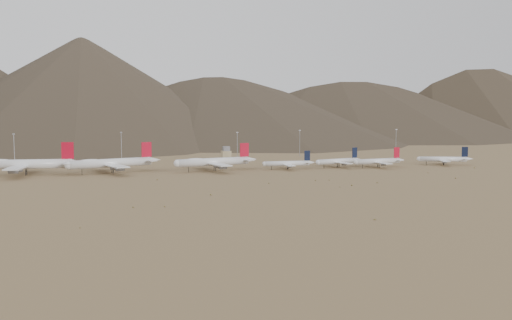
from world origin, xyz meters
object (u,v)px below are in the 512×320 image
object	(u,v)px
widebody_west	(25,164)
widebody_centre	(111,163)
widebody_east	(214,162)
narrowbody_a	(288,163)
narrowbody_b	(339,161)
control_tower	(226,154)

from	to	relation	value
widebody_west	widebody_centre	bearing A→B (deg)	5.33
widebody_east	narrowbody_a	distance (m)	57.24
widebody_west	narrowbody_b	bearing A→B (deg)	4.98
narrowbody_a	control_tower	distance (m)	96.58
widebody_centre	widebody_east	xyz separation A→B (m)	(73.58, -6.46, -0.46)
widebody_centre	narrowbody_a	size ratio (longest dim) A/B	1.63
widebody_centre	widebody_east	bearing A→B (deg)	-23.46
widebody_east	narrowbody_a	bearing A→B (deg)	-16.55
widebody_west	narrowbody_b	distance (m)	232.11
widebody_west	narrowbody_b	world-z (taller)	widebody_west
control_tower	widebody_east	bearing A→B (deg)	-108.52
narrowbody_a	control_tower	size ratio (longest dim) A/B	3.53
widebody_east	narrowbody_b	xyz separation A→B (m)	(99.94, -1.45, -2.00)
widebody_centre	narrowbody_b	distance (m)	173.72
widebody_east	control_tower	distance (m)	93.05
widebody_east	narrowbody_a	world-z (taller)	widebody_east
widebody_east	narrowbody_b	size ratio (longest dim) A/B	1.49
widebody_west	control_tower	distance (m)	180.05
widebody_east	control_tower	xyz separation A→B (m)	(29.55, 88.22, -1.59)
widebody_west	narrowbody_a	size ratio (longest dim) A/B	1.80
widebody_centre	narrowbody_b	xyz separation A→B (m)	(173.52, -7.90, -2.46)
widebody_east	control_tower	world-z (taller)	widebody_east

